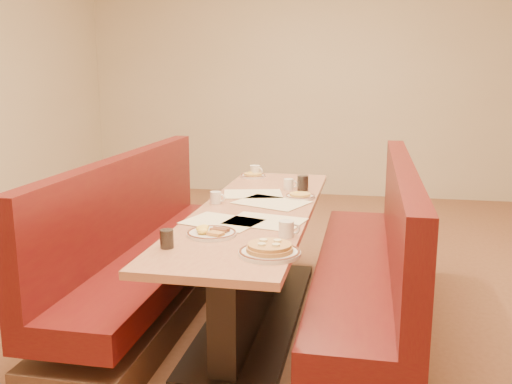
% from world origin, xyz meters
% --- Properties ---
extents(ground, '(8.00, 8.00, 0.00)m').
position_xyz_m(ground, '(0.00, 0.00, 0.00)').
color(ground, '#9E6647').
rests_on(ground, ground).
extents(room_envelope, '(6.04, 8.04, 2.82)m').
position_xyz_m(room_envelope, '(0.00, 0.00, 1.93)').
color(room_envelope, beige).
rests_on(room_envelope, ground).
extents(diner_table, '(0.70, 2.50, 0.75)m').
position_xyz_m(diner_table, '(0.00, 0.00, 0.37)').
color(diner_table, black).
rests_on(diner_table, ground).
extents(booth_left, '(0.55, 2.50, 1.05)m').
position_xyz_m(booth_left, '(-0.73, 0.00, 0.36)').
color(booth_left, '#4C3326').
rests_on(booth_left, ground).
extents(booth_right, '(0.55, 2.50, 1.05)m').
position_xyz_m(booth_right, '(0.73, 0.00, 0.36)').
color(booth_right, '#4C3326').
rests_on(booth_right, ground).
extents(placemat_near_left, '(0.48, 0.42, 0.00)m').
position_xyz_m(placemat_near_left, '(-0.12, -0.37, 0.75)').
color(placemat_near_left, '#FFF4C7').
rests_on(placemat_near_left, diner_table).
extents(placemat_near_right, '(0.48, 0.40, 0.00)m').
position_xyz_m(placemat_near_right, '(0.12, -0.32, 0.75)').
color(placemat_near_right, '#FFF4C7').
rests_on(placemat_near_right, diner_table).
extents(placemat_far_left, '(0.46, 0.39, 0.00)m').
position_xyz_m(placemat_far_left, '(-0.10, 0.40, 0.75)').
color(placemat_far_left, '#FFF4C7').
rests_on(placemat_far_left, diner_table).
extents(placemat_far_right, '(0.53, 0.47, 0.00)m').
position_xyz_m(placemat_far_right, '(0.07, 0.16, 0.75)').
color(placemat_far_right, '#FFF4C7').
rests_on(placemat_far_right, diner_table).
extents(pancake_plate, '(0.29, 0.29, 0.07)m').
position_xyz_m(pancake_plate, '(0.25, -0.90, 0.77)').
color(pancake_plate, silver).
rests_on(pancake_plate, diner_table).
extents(eggs_plate, '(0.26, 0.26, 0.05)m').
position_xyz_m(eggs_plate, '(-0.11, -0.64, 0.77)').
color(eggs_plate, silver).
rests_on(eggs_plate, diner_table).
extents(extra_plate_mid, '(0.20, 0.20, 0.04)m').
position_xyz_m(extra_plate_mid, '(0.24, 0.35, 0.76)').
color(extra_plate_mid, silver).
rests_on(extra_plate_mid, diner_table).
extents(extra_plate_far, '(0.21, 0.21, 0.04)m').
position_xyz_m(extra_plate_far, '(-0.23, 1.05, 0.76)').
color(extra_plate_far, silver).
rests_on(extra_plate_far, diner_table).
extents(coffee_mug_a, '(0.11, 0.08, 0.08)m').
position_xyz_m(coffee_mug_a, '(0.28, -0.59, 0.79)').
color(coffee_mug_a, silver).
rests_on(coffee_mug_a, diner_table).
extents(coffee_mug_b, '(0.10, 0.07, 0.08)m').
position_xyz_m(coffee_mug_b, '(-0.28, 0.08, 0.79)').
color(coffee_mug_b, silver).
rests_on(coffee_mug_b, diner_table).
extents(coffee_mug_c, '(0.10, 0.07, 0.08)m').
position_xyz_m(coffee_mug_c, '(0.13, 0.62, 0.79)').
color(coffee_mug_c, silver).
rests_on(coffee_mug_c, diner_table).
extents(coffee_mug_d, '(0.11, 0.08, 0.09)m').
position_xyz_m(coffee_mug_d, '(-0.22, 1.10, 0.80)').
color(coffee_mug_d, silver).
rests_on(coffee_mug_d, diner_table).
extents(soda_tumbler_near, '(0.07, 0.07, 0.09)m').
position_xyz_m(soda_tumbler_near, '(-0.26, -0.89, 0.80)').
color(soda_tumbler_near, black).
rests_on(soda_tumbler_near, diner_table).
extents(soda_tumbler_mid, '(0.08, 0.08, 0.11)m').
position_xyz_m(soda_tumbler_mid, '(0.23, 0.60, 0.80)').
color(soda_tumbler_mid, black).
rests_on(soda_tumbler_mid, diner_table).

